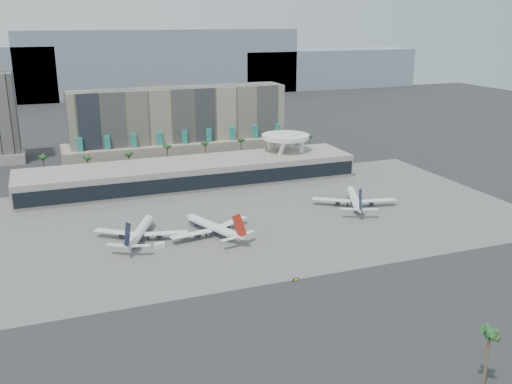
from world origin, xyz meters
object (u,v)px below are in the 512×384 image
object	(u,v)px
airliner_left	(140,232)
airliner_right	(355,199)
service_vehicle_a	(159,245)
service_vehicle_b	(225,228)
airliner_centre	(213,227)
taxiway_sign	(296,279)

from	to	relation	value
airliner_left	airliner_right	size ratio (longest dim) A/B	0.96
service_vehicle_a	service_vehicle_b	xyz separation A→B (m)	(28.66, 8.97, -0.17)
airliner_centre	taxiway_sign	size ratio (longest dim) A/B	17.87
airliner_right	taxiway_sign	size ratio (longest dim) A/B	18.38
airliner_centre	taxiway_sign	bearing A→B (deg)	-96.08
service_vehicle_b	airliner_left	bearing A→B (deg)	-176.53
taxiway_sign	service_vehicle_a	bearing A→B (deg)	118.11
airliner_right	taxiway_sign	xyz separation A→B (m)	(-56.58, -60.00, -2.99)
airliner_centre	airliner_left	bearing A→B (deg)	148.35
service_vehicle_a	taxiway_sign	bearing A→B (deg)	-51.14
airliner_centre	service_vehicle_a	xyz separation A→B (m)	(-22.49, -5.58, -2.35)
airliner_left	service_vehicle_a	distance (m)	12.06
airliner_right	service_vehicle_a	size ratio (longest dim) A/B	9.37
taxiway_sign	airliner_left	bearing A→B (deg)	115.86
airliner_centre	airliner_right	bearing A→B (deg)	-12.45
service_vehicle_a	taxiway_sign	size ratio (longest dim) A/B	1.96
airliner_left	service_vehicle_b	world-z (taller)	airliner_left
service_vehicle_b	taxiway_sign	size ratio (longest dim) A/B	1.53
service_vehicle_a	taxiway_sign	xyz separation A→B (m)	(35.95, -43.28, -0.52)
airliner_left	airliner_right	bearing A→B (deg)	27.99
service_vehicle_b	taxiway_sign	xyz separation A→B (m)	(7.29, -52.25, -0.34)
airliner_left	service_vehicle_b	distance (m)	34.11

